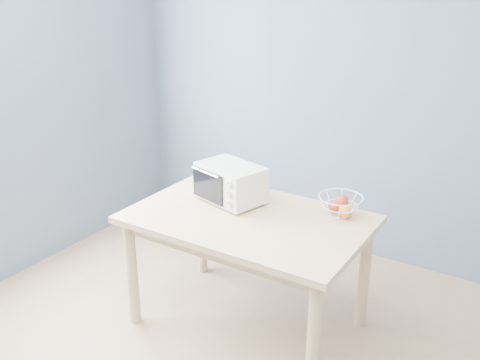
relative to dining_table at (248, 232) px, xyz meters
The scene contains 4 objects.
room 1.18m from the dining_table, 77.12° to the right, with size 4.01×4.51×2.61m.
dining_table is the anchor object (origin of this frame).
toaster_oven 0.35m from the dining_table, 148.34° to the left, with size 0.47×0.38×0.24m.
fruit_basket 0.58m from the dining_table, 33.56° to the left, with size 0.34×0.34×0.14m.
Camera 1 is at (1.28, -1.51, 2.09)m, focal length 40.00 mm.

